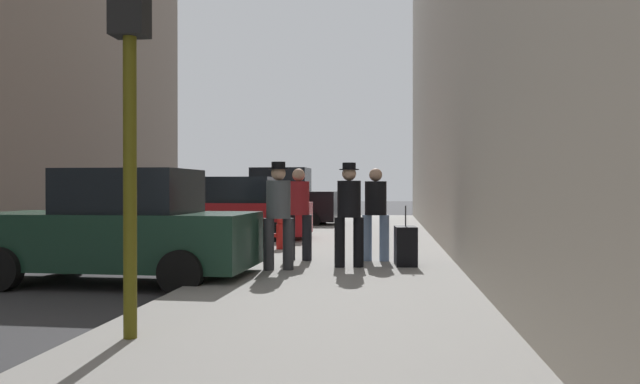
{
  "coord_description": "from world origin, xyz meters",
  "views": [
    {
      "loc": [
        6.8,
        -11.13,
        1.5
      ],
      "look_at": [
        5.11,
        4.25,
        1.4
      ],
      "focal_mm": 35.0,
      "sensor_mm": 36.0,
      "label": 1
    }
  ],
  "objects_px": {
    "pedestrian_in_jeans": "(376,209)",
    "rolling_suitcase": "(406,246)",
    "pedestrian_in_red_jacket": "(299,209)",
    "parked_red_hatchback": "(233,212)",
    "parked_black_suv": "(277,200)",
    "fire_hydrant": "(281,233)",
    "traffic_light": "(130,47)",
    "pedestrian_with_fedora": "(349,209)",
    "pedestrian_with_beanie": "(278,210)",
    "parked_dark_green_sedan": "(121,229)"
  },
  "relations": [
    {
      "from": "pedestrian_with_beanie",
      "to": "pedestrian_with_fedora",
      "type": "relative_size",
      "value": 1.0
    },
    {
      "from": "pedestrian_in_jeans",
      "to": "rolling_suitcase",
      "type": "bearing_deg",
      "value": -50.24
    },
    {
      "from": "pedestrian_in_jeans",
      "to": "rolling_suitcase",
      "type": "relative_size",
      "value": 1.64
    },
    {
      "from": "pedestrian_with_fedora",
      "to": "rolling_suitcase",
      "type": "xyz_separation_m",
      "value": [
        0.96,
        0.32,
        -0.65
      ]
    },
    {
      "from": "parked_dark_green_sedan",
      "to": "rolling_suitcase",
      "type": "xyz_separation_m",
      "value": [
        4.45,
        1.56,
        -0.36
      ]
    },
    {
      "from": "parked_black_suv",
      "to": "rolling_suitcase",
      "type": "distance_m",
      "value": 12.94
    },
    {
      "from": "parked_black_suv",
      "to": "pedestrian_in_red_jacket",
      "type": "xyz_separation_m",
      "value": [
        2.49,
        -11.56,
        0.07
      ]
    },
    {
      "from": "fire_hydrant",
      "to": "pedestrian_in_jeans",
      "type": "relative_size",
      "value": 0.41
    },
    {
      "from": "fire_hydrant",
      "to": "parked_red_hatchback",
      "type": "bearing_deg",
      "value": 122.78
    },
    {
      "from": "parked_dark_green_sedan",
      "to": "pedestrian_in_jeans",
      "type": "distance_m",
      "value": 4.5
    },
    {
      "from": "traffic_light",
      "to": "rolling_suitcase",
      "type": "height_order",
      "value": "traffic_light"
    },
    {
      "from": "parked_dark_green_sedan",
      "to": "rolling_suitcase",
      "type": "relative_size",
      "value": 4.09
    },
    {
      "from": "parked_red_hatchback",
      "to": "pedestrian_with_beanie",
      "type": "relative_size",
      "value": 2.37
    },
    {
      "from": "parked_black_suv",
      "to": "pedestrian_in_jeans",
      "type": "distance_m",
      "value": 12.15
    },
    {
      "from": "parked_dark_green_sedan",
      "to": "pedestrian_in_jeans",
      "type": "bearing_deg",
      "value": 29.27
    },
    {
      "from": "parked_red_hatchback",
      "to": "pedestrian_with_beanie",
      "type": "height_order",
      "value": "pedestrian_with_beanie"
    },
    {
      "from": "parked_dark_green_sedan",
      "to": "parked_black_suv",
      "type": "distance_m",
      "value": 13.7
    },
    {
      "from": "pedestrian_in_jeans",
      "to": "parked_red_hatchback",
      "type": "bearing_deg",
      "value": 129.1
    },
    {
      "from": "parked_red_hatchback",
      "to": "pedestrian_in_red_jacket",
      "type": "xyz_separation_m",
      "value": [
        2.49,
        -4.88,
        0.26
      ]
    },
    {
      "from": "pedestrian_in_jeans",
      "to": "pedestrian_with_beanie",
      "type": "bearing_deg",
      "value": -137.2
    },
    {
      "from": "parked_dark_green_sedan",
      "to": "pedestrian_in_red_jacket",
      "type": "bearing_deg",
      "value": 40.69
    },
    {
      "from": "fire_hydrant",
      "to": "traffic_light",
      "type": "distance_m",
      "value": 8.51
    },
    {
      "from": "fire_hydrant",
      "to": "pedestrian_in_red_jacket",
      "type": "relative_size",
      "value": 0.41
    },
    {
      "from": "pedestrian_in_jeans",
      "to": "rolling_suitcase",
      "type": "height_order",
      "value": "pedestrian_in_jeans"
    },
    {
      "from": "traffic_light",
      "to": "rolling_suitcase",
      "type": "relative_size",
      "value": 3.46
    },
    {
      "from": "fire_hydrant",
      "to": "pedestrian_in_red_jacket",
      "type": "bearing_deg",
      "value": -71.68
    },
    {
      "from": "fire_hydrant",
      "to": "pedestrian_in_jeans",
      "type": "bearing_deg",
      "value": -43.71
    },
    {
      "from": "pedestrian_with_beanie",
      "to": "pedestrian_in_jeans",
      "type": "bearing_deg",
      "value": 42.8
    },
    {
      "from": "pedestrian_in_red_jacket",
      "to": "parked_black_suv",
      "type": "bearing_deg",
      "value": 102.17
    },
    {
      "from": "pedestrian_in_jeans",
      "to": "fire_hydrant",
      "type": "bearing_deg",
      "value": 136.29
    },
    {
      "from": "parked_black_suv",
      "to": "fire_hydrant",
      "type": "distance_m",
      "value": 9.66
    },
    {
      "from": "rolling_suitcase",
      "to": "parked_black_suv",
      "type": "bearing_deg",
      "value": 110.14
    },
    {
      "from": "fire_hydrant",
      "to": "pedestrian_with_beanie",
      "type": "relative_size",
      "value": 0.4
    },
    {
      "from": "parked_red_hatchback",
      "to": "fire_hydrant",
      "type": "height_order",
      "value": "parked_red_hatchback"
    },
    {
      "from": "parked_black_suv",
      "to": "pedestrian_with_beanie",
      "type": "xyz_separation_m",
      "value": [
        2.36,
        -12.95,
        0.1
      ]
    },
    {
      "from": "pedestrian_with_beanie",
      "to": "pedestrian_in_red_jacket",
      "type": "distance_m",
      "value": 1.4
    },
    {
      "from": "pedestrian_in_red_jacket",
      "to": "fire_hydrant",
      "type": "bearing_deg",
      "value": 108.32
    },
    {
      "from": "pedestrian_with_fedora",
      "to": "pedestrian_in_jeans",
      "type": "bearing_deg",
      "value": 65.68
    },
    {
      "from": "pedestrian_in_red_jacket",
      "to": "parked_red_hatchback",
      "type": "bearing_deg",
      "value": 117.05
    },
    {
      "from": "parked_black_suv",
      "to": "pedestrian_with_beanie",
      "type": "bearing_deg",
      "value": -79.68
    },
    {
      "from": "parked_dark_green_sedan",
      "to": "parked_red_hatchback",
      "type": "height_order",
      "value": "same"
    },
    {
      "from": "pedestrian_in_red_jacket",
      "to": "rolling_suitcase",
      "type": "height_order",
      "value": "pedestrian_in_red_jacket"
    },
    {
      "from": "rolling_suitcase",
      "to": "parked_red_hatchback",
      "type": "bearing_deg",
      "value": 129.18
    },
    {
      "from": "parked_dark_green_sedan",
      "to": "fire_hydrant",
      "type": "distance_m",
      "value": 4.61
    },
    {
      "from": "pedestrian_in_jeans",
      "to": "rolling_suitcase",
      "type": "distance_m",
      "value": 1.03
    },
    {
      "from": "pedestrian_in_red_jacket",
      "to": "pedestrian_with_fedora",
      "type": "bearing_deg",
      "value": -42.03
    },
    {
      "from": "traffic_light",
      "to": "pedestrian_with_fedora",
      "type": "height_order",
      "value": "traffic_light"
    },
    {
      "from": "pedestrian_with_fedora",
      "to": "pedestrian_with_beanie",
      "type": "bearing_deg",
      "value": -156.47
    },
    {
      "from": "traffic_light",
      "to": "pedestrian_with_beanie",
      "type": "bearing_deg",
      "value": 83.9
    },
    {
      "from": "fire_hydrant",
      "to": "pedestrian_in_jeans",
      "type": "xyz_separation_m",
      "value": [
        2.12,
        -2.02,
        0.61
      ]
    }
  ]
}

